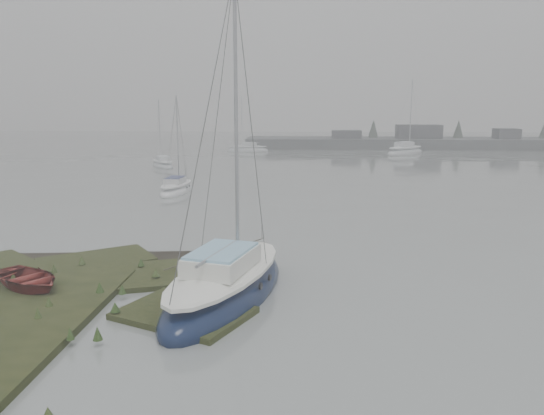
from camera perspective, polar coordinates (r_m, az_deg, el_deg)
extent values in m
plane|color=slate|center=(45.04, -1.62, 3.39)|extent=(160.00, 160.00, 0.00)
cube|color=#4C4F51|center=(79.83, 19.51, 6.47)|extent=(60.00, 8.00, 1.60)
cube|color=#424247|center=(75.88, 7.99, 7.39)|extent=(4.00, 3.00, 2.20)
cube|color=#424247|center=(77.32, 15.47, 7.46)|extent=(6.00, 3.00, 3.00)
cube|color=#424247|center=(80.71, 23.87, 6.88)|extent=(3.00, 3.00, 2.50)
cone|color=#384238|center=(78.25, 10.84, 7.99)|extent=(2.00, 2.00, 3.50)
cone|color=#384238|center=(80.70, 19.39, 7.66)|extent=(2.00, 2.00, 3.50)
ellipsoid|color=#0E1834|center=(16.67, -4.90, -9.26)|extent=(4.30, 7.85, 1.81)
ellipsoid|color=silver|center=(16.44, -4.94, -6.88)|extent=(3.58, 6.79, 0.51)
cube|color=silver|center=(16.03, -5.42, -5.68)|extent=(2.21, 2.89, 0.53)
cube|color=#86B8D5|center=(15.95, -5.44, -4.66)|extent=(2.05, 2.65, 0.09)
cylinder|color=#939399|center=(16.55, -3.88, 9.60)|extent=(0.12, 0.12, 8.53)
cylinder|color=#939399|center=(15.76, -5.75, -4.85)|extent=(0.86, 2.91, 0.10)
ellipsoid|color=white|center=(37.08, -10.24, 1.74)|extent=(2.05, 5.15, 1.22)
ellipsoid|color=silver|center=(37.00, -10.26, 2.49)|extent=(1.66, 4.48, 0.35)
cube|color=silver|center=(36.76, -10.38, 2.90)|extent=(1.21, 1.81, 0.36)
cube|color=#131A4F|center=(36.73, -10.39, 3.21)|extent=(1.13, 1.66, 0.06)
cylinder|color=#939399|center=(37.30, -10.12, 7.39)|extent=(0.08, 0.08, 5.76)
cylinder|color=#939399|center=(36.60, -10.46, 3.18)|extent=(0.22, 2.01, 0.06)
ellipsoid|color=#B4B9BF|center=(53.07, -11.68, 4.39)|extent=(3.82, 5.12, 1.20)
ellipsoid|color=silver|center=(53.02, -11.70, 4.91)|extent=(3.22, 4.41, 0.34)
cube|color=silver|center=(52.79, -11.66, 5.21)|extent=(1.75, 2.00, 0.35)
cube|color=#B7BFC5|center=(52.77, -11.66, 5.42)|extent=(1.62, 1.84, 0.06)
cylinder|color=#939399|center=(53.42, -12.00, 8.25)|extent=(0.08, 0.08, 5.66)
cylinder|color=#939399|center=(52.63, -11.63, 5.41)|extent=(1.01, 1.76, 0.06)
ellipsoid|color=#B3B8BD|center=(68.23, 14.13, 5.71)|extent=(6.33, 6.58, 1.67)
ellipsoid|color=white|center=(68.18, 14.15, 6.27)|extent=(5.39, 5.63, 0.47)
cube|color=white|center=(67.90, 14.04, 6.61)|extent=(2.68, 2.73, 0.49)
cube|color=silver|center=(67.88, 14.05, 6.84)|extent=(2.48, 2.52, 0.08)
cylinder|color=#939399|center=(68.75, 14.72, 9.85)|extent=(0.11, 0.11, 7.86)
cylinder|color=#939399|center=(67.71, 13.96, 6.83)|extent=(1.93, 2.08, 0.09)
ellipsoid|color=silver|center=(69.99, -2.65, 6.13)|extent=(5.45, 1.84, 1.32)
ellipsoid|color=white|center=(69.95, -2.65, 6.56)|extent=(4.74, 1.47, 0.37)
cube|color=white|center=(69.91, -2.47, 6.82)|extent=(1.87, 1.18, 0.39)
cube|color=#ACB0B7|center=(69.89, -2.47, 7.00)|extent=(1.72, 1.10, 0.06)
cylinder|color=#939399|center=(69.85, -3.26, 9.32)|extent=(0.09, 0.09, 6.20)
cylinder|color=#939399|center=(69.88, -2.34, 7.00)|extent=(2.17, 0.09, 0.07)
imported|color=maroon|center=(18.50, -24.80, -6.93)|extent=(3.53, 3.34, 0.60)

